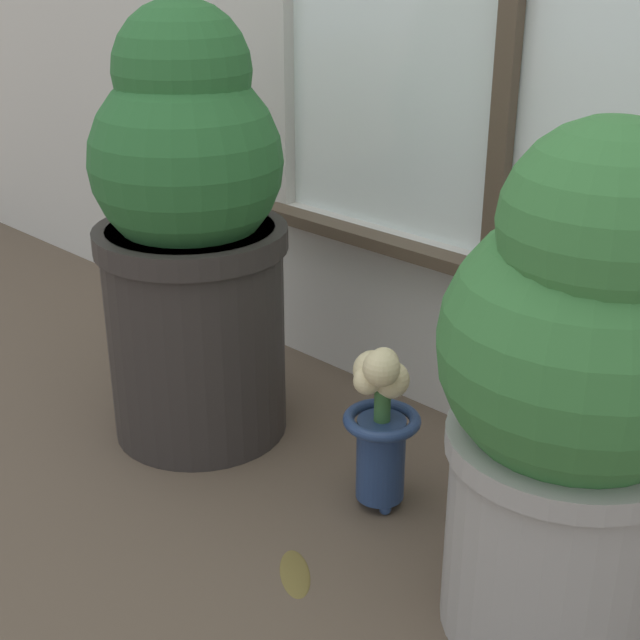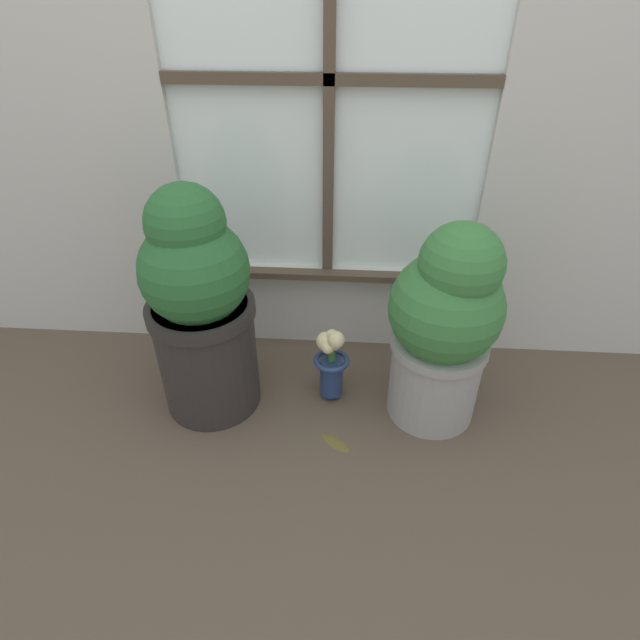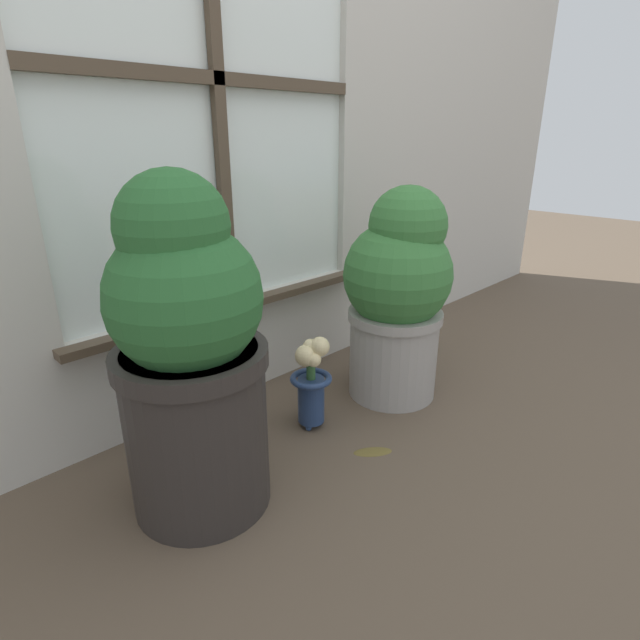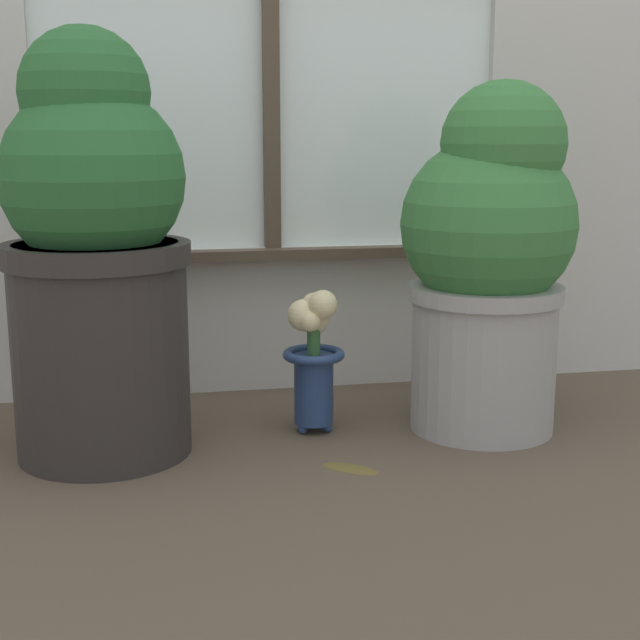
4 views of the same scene
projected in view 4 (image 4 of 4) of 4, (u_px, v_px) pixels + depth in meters
name	position (u px, v px, depth m)	size (l,w,h in m)	color
ground_plane	(314.00, 464.00, 1.63)	(10.00, 10.00, 0.00)	brown
potted_plant_left	(96.00, 247.00, 1.62)	(0.34, 0.34, 0.78)	#2D2826
potted_plant_right	(489.00, 254.00, 1.76)	(0.35, 0.35, 0.70)	#9E9993
flower_vase	(313.00, 350.00, 1.78)	(0.13, 0.13, 0.29)	navy
fallen_leaf	(350.00, 467.00, 1.61)	(0.11, 0.10, 0.01)	brown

